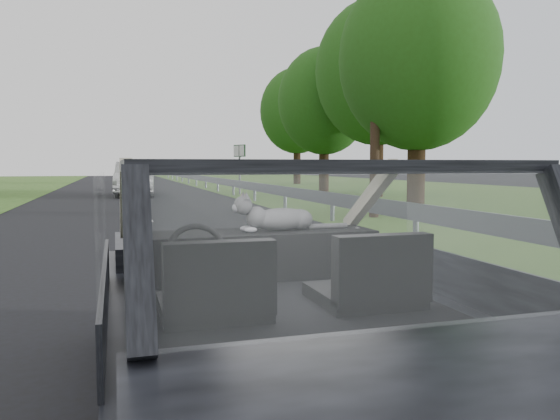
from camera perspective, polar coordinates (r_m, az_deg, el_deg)
subject_car at (r=2.97m, az=0.01°, el=-8.91°), size 1.80×4.00×1.45m
dashboard at (r=3.54m, az=-2.94°, el=-4.64°), size 1.58×0.45×0.30m
driver_seat at (r=2.57m, az=-6.72°, el=-7.57°), size 0.50×0.72×0.42m
passenger_seat at (r=2.82m, az=9.61°, el=-6.50°), size 0.50×0.72×0.42m
steering_wheel at (r=3.16m, az=-8.72°, el=-4.52°), size 0.36×0.36×0.04m
cat at (r=3.53m, az=0.08°, el=-0.82°), size 0.59×0.23×0.26m
guardrail at (r=13.78m, az=5.05°, el=1.23°), size 0.05×90.00×0.32m
other_car at (r=25.89m, az=-14.91°, el=3.18°), size 2.21×4.86×1.56m
highway_sign at (r=25.95m, az=-4.24°, el=4.22°), size 0.43×0.91×2.36m
utility_pole at (r=15.08m, az=9.99°, el=14.14°), size 0.30×0.30×7.80m
tree_0 at (r=15.89m, az=14.19°, el=11.54°), size 4.76×4.76×6.68m
tree_1 at (r=24.62m, az=10.22°, el=11.12°), size 5.92×5.92×8.36m
tree_2 at (r=28.01m, az=4.64°, el=9.11°), size 6.17×6.17×7.10m
tree_3 at (r=40.35m, az=1.80°, el=8.57°), size 5.62×5.62×8.21m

